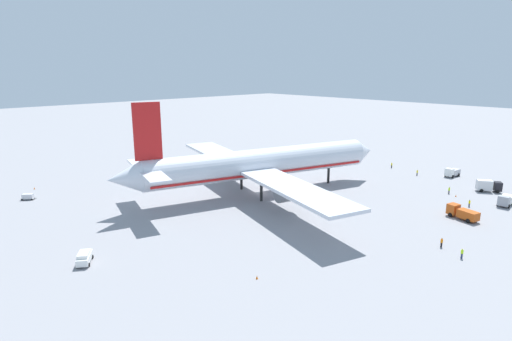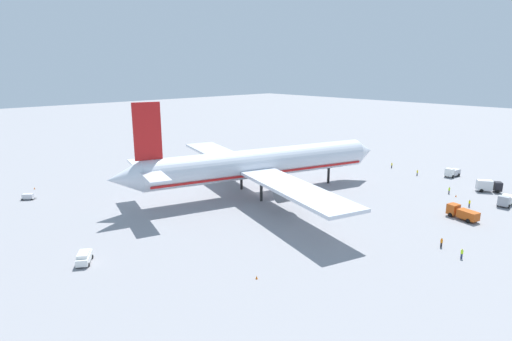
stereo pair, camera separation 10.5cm
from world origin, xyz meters
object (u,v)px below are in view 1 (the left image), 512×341
object	(u,v)px
service_truck_1	(462,213)
ground_worker_1	(442,242)
baggage_cart_2	(172,164)
service_truck_0	(488,186)
ground_worker_3	(449,190)
traffic_cone_2	(275,153)
ground_worker_0	(469,203)
service_van	(84,257)
service_truck_3	(506,200)
traffic_cone_0	(456,196)
ground_worker_2	(392,165)
traffic_cone_1	(257,277)
service_truck_2	(452,172)
baggage_cart_1	(28,196)
traffic_cone_3	(34,188)
ground_worker_4	(462,253)
baggage_cart_0	(265,154)
airliner	(257,164)
ground_worker_5	(417,173)

from	to	relation	value
service_truck_1	ground_worker_1	distance (m)	17.85
baggage_cart_2	service_truck_0	bearing A→B (deg)	-62.43
ground_worker_3	traffic_cone_2	bearing A→B (deg)	86.88
service_truck_1	ground_worker_0	world-z (taller)	service_truck_1
service_truck_1	service_van	distance (m)	74.52
service_truck_0	baggage_cart_2	world-z (taller)	service_truck_0
service_truck_3	traffic_cone_0	bearing A→B (deg)	98.19
service_truck_0	ground_worker_2	bearing A→B (deg)	78.83
ground_worker_0	ground_worker_1	xyz separation A→B (m)	(-26.89, -5.34, 0.07)
traffic_cone_0	baggage_cart_2	bearing A→B (deg)	112.44
traffic_cone_2	traffic_cone_0	bearing A→B (deg)	-94.24
traffic_cone_1	service_truck_2	bearing A→B (deg)	3.81
ground_worker_0	baggage_cart_2	bearing A→B (deg)	107.77
baggage_cart_1	traffic_cone_1	bearing A→B (deg)	-78.38
traffic_cone_2	traffic_cone_3	world-z (taller)	same
baggage_cart_1	ground_worker_4	bearing A→B (deg)	-62.81
ground_worker_4	traffic_cone_2	xyz separation A→B (m)	(39.45, 82.32, -0.63)
baggage_cart_0	traffic_cone_2	xyz separation A→B (m)	(3.74, -1.38, 0.01)
airliner	ground_worker_1	size ratio (longest dim) A/B	42.37
ground_worker_0	ground_worker_2	world-z (taller)	ground_worker_2
airliner	baggage_cart_2	size ratio (longest dim) A/B	23.33
ground_worker_1	traffic_cone_2	xyz separation A→B (m)	(37.45, 78.02, -0.63)
service_truck_3	traffic_cone_0	world-z (taller)	service_truck_3
service_truck_2	ground_worker_5	size ratio (longest dim) A/B	3.10
ground_worker_2	traffic_cone_0	distance (m)	31.49
ground_worker_1	ground_worker_2	size ratio (longest dim) A/B	1.04
service_truck_0	service_van	distance (m)	96.69
baggage_cart_0	traffic_cone_0	xyz separation A→B (m)	(-1.27, -68.85, 0.01)
service_truck_3	traffic_cone_3	world-z (taller)	service_truck_3
service_truck_0	ground_worker_5	world-z (taller)	service_truck_0
ground_worker_1	traffic_cone_0	world-z (taller)	ground_worker_1
service_truck_3	ground_worker_2	world-z (taller)	service_truck_3
airliner	baggage_cart_2	xyz separation A→B (m)	(1.90, 42.78, -7.49)
ground_worker_2	service_truck_1	bearing A→B (deg)	-132.75
ground_worker_3	ground_worker_5	size ratio (longest dim) A/B	0.99
baggage_cart_2	baggage_cart_0	bearing A→B (deg)	-15.58
baggage_cart_2	ground_worker_3	xyz separation A→B (m)	(33.75, -75.85, 0.61)
ground_worker_2	ground_worker_3	world-z (taller)	ground_worker_3
baggage_cart_0	traffic_cone_0	size ratio (longest dim) A/B	6.27
ground_worker_3	service_truck_0	bearing A→B (deg)	-33.98
service_truck_2	traffic_cone_2	world-z (taller)	service_truck_2
service_truck_3	baggage_cart_2	xyz separation A→B (m)	(-33.81, 88.75, -1.10)
service_truck_2	ground_worker_0	distance (m)	28.82
ground_worker_3	traffic_cone_0	bearing A→B (deg)	-121.83
ground_worker_5	traffic_cone_1	size ratio (longest dim) A/B	3.18
ground_worker_1	ground_worker_5	size ratio (longest dim) A/B	1.02
service_van	service_truck_3	bearing A→B (deg)	-24.16
baggage_cart_1	traffic_cone_3	xyz separation A→B (m)	(3.81, 8.53, -0.51)
traffic_cone_3	airliner	bearing A→B (deg)	-47.12
service_truck_1	traffic_cone_3	xyz separation A→B (m)	(-59.30, 85.74, -1.10)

